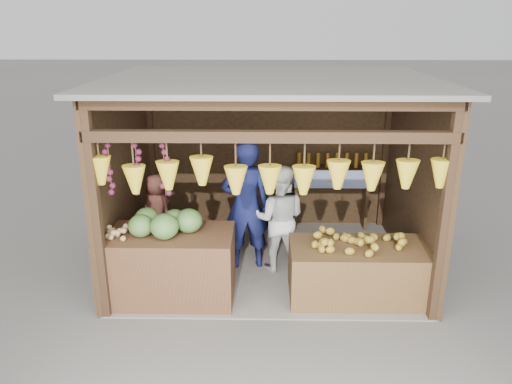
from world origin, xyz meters
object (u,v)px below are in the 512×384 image
at_px(counter_right, 357,272).
at_px(woman_standing, 279,218).
at_px(vendor_seated, 157,210).
at_px(counter_left, 168,266).
at_px(man_standing, 246,206).

bearing_deg(counter_right, woman_standing, 142.07).
height_order(woman_standing, vendor_seated, woman_standing).
bearing_deg(vendor_seated, counter_left, 142.86).
bearing_deg(woman_standing, counter_right, 149.21).
bearing_deg(vendor_seated, man_standing, -151.28).
distance_m(counter_left, woman_standing, 1.66).
distance_m(woman_standing, vendor_seated, 1.75).
xyz_separation_m(woman_standing, vendor_seated, (-1.74, 0.20, 0.04)).
relative_size(man_standing, woman_standing, 1.21).
bearing_deg(man_standing, woman_standing, 163.26).
height_order(counter_left, vendor_seated, vendor_seated).
bearing_deg(man_standing, counter_left, 33.07).
xyz_separation_m(counter_right, man_standing, (-1.43, 0.81, 0.58)).
distance_m(counter_right, vendor_seated, 2.90).
distance_m(counter_right, man_standing, 1.75).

